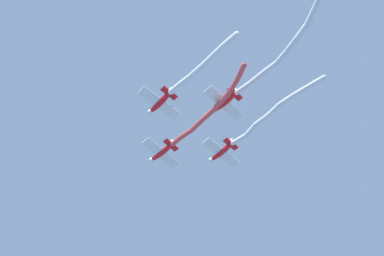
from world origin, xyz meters
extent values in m
ellipsoid|color=red|center=(1.18, 4.22, 76.97)|extent=(4.95, 3.74, 1.07)
sphere|color=white|center=(-0.91, 5.58, 76.97)|extent=(1.25, 1.25, 0.91)
ellipsoid|color=black|center=(0.63, 4.58, 77.37)|extent=(1.48, 1.31, 0.57)
cube|color=white|center=(1.03, 4.32, 76.83)|extent=(5.62, 7.33, 0.14)
cube|color=red|center=(3.01, 3.03, 77.07)|extent=(2.45, 3.03, 0.12)
cube|color=white|center=(2.93, 3.09, 77.62)|extent=(1.07, 0.77, 1.47)
cylinder|color=#DB4C4C|center=(4.22, 2.02, 76.64)|extent=(2.48, 2.18, 1.49)
cylinder|color=#DB4C4C|center=(6.11, 0.62, 76.29)|extent=(2.54, 1.94, 1.00)
cylinder|color=#DB4C4C|center=(8.16, -0.87, 76.14)|extent=(2.62, 2.36, 1.01)
cylinder|color=#DB4C4C|center=(10.16, -2.49, 76.11)|extent=(2.52, 2.15, 0.94)
cylinder|color=#DB4C4C|center=(12.09, -4.18, 75.96)|extent=(2.62, 2.47, 1.32)
cylinder|color=#DB4C4C|center=(13.81, -6.06, 75.53)|extent=(2.36, 2.41, 1.41)
cylinder|color=#DB4C4C|center=(15.25, -7.98, 75.33)|extent=(2.06, 2.42, 0.90)
cylinder|color=#DB4C4C|center=(16.48, -10.06, 75.13)|extent=(2.09, 2.59, 1.50)
sphere|color=#DB4C4C|center=(3.36, 2.80, 76.91)|extent=(0.82, 0.82, 0.82)
sphere|color=#DB4C4C|center=(5.08, 1.24, 76.37)|extent=(0.82, 0.82, 0.82)
sphere|color=#DB4C4C|center=(7.14, 0.00, 76.21)|extent=(0.82, 0.82, 0.82)
sphere|color=#DB4C4C|center=(9.17, -1.74, 76.06)|extent=(0.82, 0.82, 0.82)
sphere|color=#DB4C4C|center=(11.15, -3.24, 76.16)|extent=(0.82, 0.82, 0.82)
sphere|color=#DB4C4C|center=(13.04, -5.13, 75.76)|extent=(0.82, 0.82, 0.82)
sphere|color=#DB4C4C|center=(14.57, -7.00, 75.31)|extent=(0.82, 0.82, 0.82)
sphere|color=#DB4C4C|center=(15.93, -8.96, 75.36)|extent=(0.82, 0.82, 0.82)
sphere|color=#DB4C4C|center=(17.04, -11.16, 74.89)|extent=(0.82, 0.82, 0.82)
ellipsoid|color=red|center=(3.05, -5.94, 76.57)|extent=(4.76, 4.06, 1.07)
sphere|color=white|center=(1.10, -4.40, 76.57)|extent=(1.27, 1.27, 0.91)
ellipsoid|color=black|center=(2.54, -5.54, 76.97)|extent=(1.46, 1.37, 0.57)
cube|color=white|center=(2.91, -5.83, 76.43)|extent=(6.09, 7.06, 0.14)
cube|color=red|center=(4.77, -7.30, 76.67)|extent=(2.62, 2.94, 0.12)
cube|color=white|center=(4.69, -7.23, 77.22)|extent=(1.02, 0.85, 1.47)
cylinder|color=white|center=(6.02, -8.27, 76.27)|extent=(2.58, 2.14, 1.50)
cylinder|color=white|center=(7.83, -9.59, 75.88)|extent=(2.43, 1.97, 1.23)
cylinder|color=white|center=(9.79, -11.03, 75.52)|extent=(2.82, 2.37, 1.45)
cylinder|color=white|center=(11.85, -12.70, 75.16)|extent=(2.71, 2.39, 1.21)
cylinder|color=white|center=(13.82, -14.33, 74.89)|extent=(2.59, 2.25, 1.26)
cylinder|color=white|center=(15.67, -15.71, 74.77)|extent=(2.31, 1.95, 0.93)
sphere|color=white|center=(5.10, -7.56, 76.51)|extent=(0.90, 0.90, 0.90)
sphere|color=white|center=(6.93, -8.98, 76.02)|extent=(0.90, 0.90, 0.90)
sphere|color=white|center=(8.74, -10.20, 75.75)|extent=(0.90, 0.90, 0.90)
sphere|color=white|center=(10.84, -11.86, 75.29)|extent=(0.90, 0.90, 0.90)
sphere|color=white|center=(12.87, -13.55, 75.04)|extent=(0.90, 0.90, 0.90)
sphere|color=white|center=(14.77, -15.11, 74.75)|extent=(0.90, 0.90, 0.90)
sphere|color=white|center=(16.57, -16.31, 74.78)|extent=(0.90, 0.90, 0.90)
ellipsoid|color=red|center=(11.34, 6.10, 77.27)|extent=(4.83, 3.95, 1.07)
sphere|color=white|center=(9.34, 7.57, 77.27)|extent=(1.27, 1.27, 0.91)
ellipsoid|color=black|center=(10.82, 6.48, 77.67)|extent=(1.47, 1.35, 0.57)
cube|color=white|center=(11.20, 6.20, 77.13)|extent=(5.92, 7.17, 0.14)
cube|color=red|center=(13.11, 4.80, 77.37)|extent=(2.56, 2.98, 0.12)
cube|color=white|center=(13.02, 4.86, 77.92)|extent=(1.04, 0.82, 1.47)
cylinder|color=white|center=(14.65, 3.83, 77.07)|extent=(2.90, 2.11, 1.11)
cylinder|color=white|center=(16.81, 2.20, 77.03)|extent=(2.52, 2.38, 1.04)
cylinder|color=white|center=(18.79, 0.58, 77.07)|extent=(2.52, 2.04, 0.93)
cylinder|color=white|center=(20.88, -0.95, 77.18)|extent=(2.74, 2.27, 1.18)
cylinder|color=white|center=(23.13, -2.50, 77.27)|extent=(2.80, 2.09, 0.94)
cylinder|color=white|center=(25.53, -3.89, 77.14)|extent=(2.85, 2.01, 0.90)
cylinder|color=white|center=(27.99, -5.13, 77.12)|extent=(2.82, 1.85, 0.86)
sphere|color=white|center=(13.44, 4.55, 77.21)|extent=(0.77, 0.77, 0.77)
sphere|color=white|center=(15.86, 3.10, 76.92)|extent=(0.77, 0.77, 0.77)
sphere|color=white|center=(17.77, 1.29, 77.13)|extent=(0.77, 0.77, 0.77)
sphere|color=white|center=(19.80, -0.13, 77.00)|extent=(0.77, 0.77, 0.77)
sphere|color=white|center=(21.96, -1.78, 77.35)|extent=(0.77, 0.77, 0.77)
sphere|color=white|center=(24.31, -3.22, 77.20)|extent=(0.77, 0.77, 0.77)
sphere|color=white|center=(26.75, -4.55, 77.08)|extent=(0.77, 0.77, 0.77)
sphere|color=white|center=(29.22, -5.70, 77.16)|extent=(0.77, 0.77, 0.77)
ellipsoid|color=red|center=(13.22, -4.07, 76.77)|extent=(4.91, 3.82, 1.07)
sphere|color=white|center=(11.16, -2.66, 76.77)|extent=(1.26, 1.26, 0.91)
ellipsoid|color=black|center=(12.68, -3.70, 77.17)|extent=(1.48, 1.32, 0.57)
cube|color=white|center=(13.07, -3.97, 76.63)|extent=(5.74, 7.27, 0.14)
cube|color=red|center=(15.03, -5.30, 76.87)|extent=(2.49, 3.01, 0.12)
cube|color=white|center=(14.94, -5.24, 77.42)|extent=(1.06, 0.79, 1.47)
cylinder|color=white|center=(16.57, -6.24, 76.71)|extent=(2.80, 2.10, 0.82)
cylinder|color=white|center=(18.86, -7.69, 76.71)|extent=(2.66, 2.18, 0.82)
cylinder|color=white|center=(20.99, -9.13, 76.63)|extent=(2.57, 2.05, 1.00)
cylinder|color=white|center=(22.82, -10.68, 76.47)|extent=(2.27, 2.29, 1.02)
cylinder|color=white|center=(24.37, -12.48, 76.31)|extent=(2.23, 2.37, 1.07)
cylinder|color=white|center=(26.02, -14.40, 76.37)|extent=(2.51, 2.53, 1.22)
cylinder|color=white|center=(27.60, -16.56, 76.76)|extent=(2.30, 2.77, 1.44)
sphere|color=white|center=(15.37, -5.54, 76.71)|extent=(0.81, 0.81, 0.81)
sphere|color=white|center=(17.76, -6.93, 76.71)|extent=(0.81, 0.81, 0.81)
sphere|color=white|center=(19.96, -8.44, 76.70)|extent=(0.81, 0.81, 0.81)
sphere|color=white|center=(22.01, -9.81, 76.55)|extent=(0.81, 0.81, 0.81)
sphere|color=white|center=(23.62, -11.55, 76.40)|extent=(0.81, 0.81, 0.81)
sphere|color=white|center=(25.13, -13.41, 76.21)|extent=(0.81, 0.81, 0.81)
sphere|color=white|center=(26.91, -15.39, 76.53)|extent=(0.81, 0.81, 0.81)
sphere|color=white|center=(28.30, -17.73, 76.99)|extent=(0.81, 0.81, 0.81)
camera|label=1|loc=(15.37, -47.24, 6.17)|focal=48.06mm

